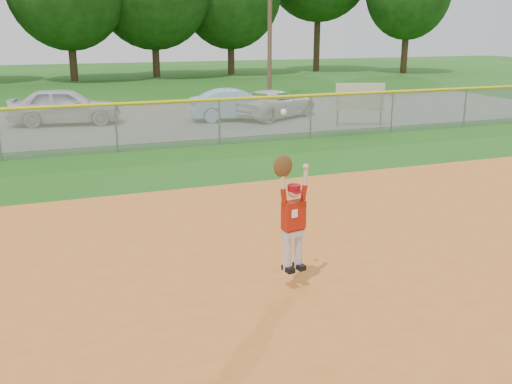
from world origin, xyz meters
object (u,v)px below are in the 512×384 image
car_white_a (65,106)px  car_blue (237,105)px  sponsor_sign (360,98)px  car_white_b (274,104)px  ballplayer (292,214)px

car_white_a → car_blue: car_white_a is taller
car_white_a → sponsor_sign: (10.72, -4.59, 0.36)m
car_white_a → car_white_b: size_ratio=1.00×
sponsor_sign → ballplayer: size_ratio=0.78×
car_white_a → car_blue: bearing=-92.1°
car_white_a → car_white_b: (8.48, -1.33, -0.14)m
car_white_b → ballplayer: ballplayer is taller
car_blue → ballplayer: size_ratio=1.66×
car_blue → ballplayer: 16.24m
car_white_b → sponsor_sign: size_ratio=2.34×
ballplayer → car_white_b: bearing=68.2°
sponsor_sign → ballplayer: bearing=-124.5°
car_white_a → sponsor_sign: sponsor_sign is taller
car_white_b → sponsor_sign: 3.98m
car_blue → car_white_b: 1.72m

